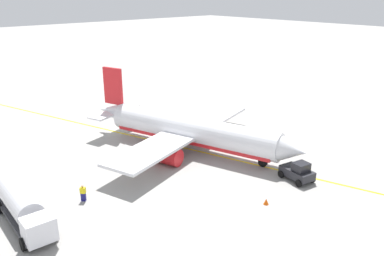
{
  "coord_description": "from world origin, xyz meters",
  "views": [
    {
      "loc": [
        34.96,
        -31.43,
        19.65
      ],
      "look_at": [
        0.0,
        0.0,
        3.0
      ],
      "focal_mm": 36.63,
      "sensor_mm": 36.0,
      "label": 1
    }
  ],
  "objects_px": {
    "pushback_tug": "(298,172)",
    "refueling_worker": "(83,193)",
    "fuel_tanker": "(22,206)",
    "airplane": "(189,131)",
    "safety_cone_nose": "(266,202)"
  },
  "relations": [
    {
      "from": "airplane",
      "to": "fuel_tanker",
      "type": "xyz_separation_m",
      "value": [
        3.02,
        -22.28,
        -0.82
      ]
    },
    {
      "from": "safety_cone_nose",
      "to": "pushback_tug",
      "type": "bearing_deg",
      "value": 97.96
    },
    {
      "from": "airplane",
      "to": "safety_cone_nose",
      "type": "height_order",
      "value": "airplane"
    },
    {
      "from": "pushback_tug",
      "to": "refueling_worker",
      "type": "distance_m",
      "value": 22.6
    },
    {
      "from": "airplane",
      "to": "refueling_worker",
      "type": "relative_size",
      "value": 17.64
    },
    {
      "from": "fuel_tanker",
      "to": "pushback_tug",
      "type": "bearing_deg",
      "value": 65.4
    },
    {
      "from": "airplane",
      "to": "pushback_tug",
      "type": "xyz_separation_m",
      "value": [
        14.56,
        2.94,
        -1.54
      ]
    },
    {
      "from": "pushback_tug",
      "to": "refueling_worker",
      "type": "height_order",
      "value": "pushback_tug"
    },
    {
      "from": "pushback_tug",
      "to": "fuel_tanker",
      "type": "bearing_deg",
      "value": -114.6
    },
    {
      "from": "pushback_tug",
      "to": "airplane",
      "type": "bearing_deg",
      "value": -168.59
    },
    {
      "from": "pushback_tug",
      "to": "safety_cone_nose",
      "type": "relative_size",
      "value": 6.59
    },
    {
      "from": "fuel_tanker",
      "to": "refueling_worker",
      "type": "relative_size",
      "value": 6.57
    },
    {
      "from": "fuel_tanker",
      "to": "pushback_tug",
      "type": "xyz_separation_m",
      "value": [
        11.55,
        25.22,
        -0.73
      ]
    },
    {
      "from": "safety_cone_nose",
      "to": "fuel_tanker",
      "type": "bearing_deg",
      "value": -123.83
    },
    {
      "from": "airplane",
      "to": "refueling_worker",
      "type": "bearing_deg",
      "value": -79.58
    }
  ]
}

